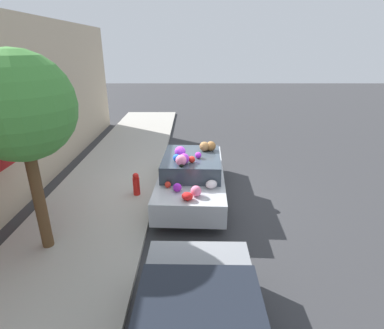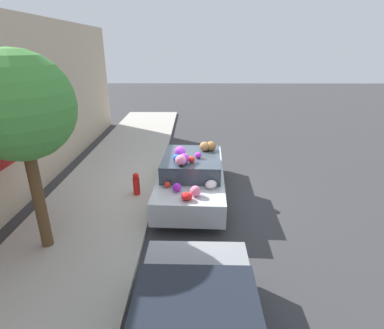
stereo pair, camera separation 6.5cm
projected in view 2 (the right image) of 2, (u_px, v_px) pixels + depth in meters
The scene contains 6 objects.
ground_plane at pixel (192, 196), 9.23m from camera, with size 60.00×60.00×0.00m, color #38383A.
sidewalk_curb at pixel (104, 194), 9.22m from camera, with size 24.00×3.20×0.12m.
building_facade at pixel (12, 114), 8.20m from camera, with size 18.00×1.20×5.19m.
street_tree at pixel (19, 108), 5.63m from camera, with size 2.10×2.10×4.17m.
fire_hydrant at pixel (136, 184), 8.94m from camera, with size 0.20×0.20×0.70m.
art_car at pixel (192, 175), 8.91m from camera, with size 4.51×2.04×1.68m.
Camera 2 is at (-8.22, -0.08, 4.29)m, focal length 28.00 mm.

